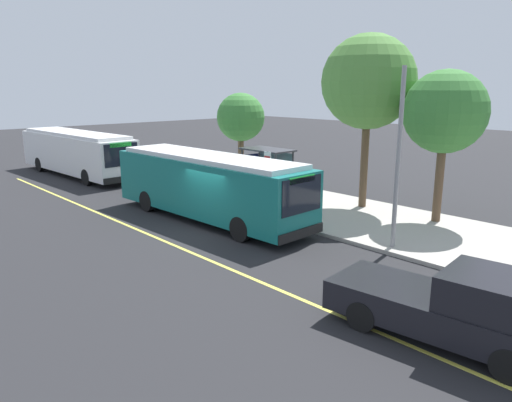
# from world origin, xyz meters

# --- Properties ---
(ground_plane) EXTENTS (120.00, 120.00, 0.00)m
(ground_plane) POSITION_xyz_m (0.00, 0.00, 0.00)
(ground_plane) COLOR #232326
(sidewalk_curb) EXTENTS (44.00, 6.40, 0.15)m
(sidewalk_curb) POSITION_xyz_m (0.00, 6.00, 0.07)
(sidewalk_curb) COLOR #A8A399
(sidewalk_curb) RESTS_ON ground_plane
(lane_stripe_center) EXTENTS (36.00, 0.14, 0.01)m
(lane_stripe_center) POSITION_xyz_m (0.00, -2.20, 0.00)
(lane_stripe_center) COLOR #E0D64C
(lane_stripe_center) RESTS_ON ground_plane
(transit_bus_main) EXTENTS (10.98, 2.96, 2.95)m
(transit_bus_main) POSITION_xyz_m (-1.41, 1.01, 1.62)
(transit_bus_main) COLOR #146B66
(transit_bus_main) RESTS_ON ground_plane
(transit_bus_second) EXTENTS (11.96, 3.11, 2.95)m
(transit_bus_second) POSITION_xyz_m (-16.41, 1.25, 1.62)
(transit_bus_second) COLOR white
(transit_bus_second) RESTS_ON ground_plane
(pickup_truck) EXTENTS (5.60, 2.62, 1.85)m
(pickup_truck) POSITION_xyz_m (11.02, -1.32, 0.86)
(pickup_truck) COLOR black
(pickup_truck) RESTS_ON ground_plane
(bus_shelter) EXTENTS (2.90, 1.60, 2.48)m
(bus_shelter) POSITION_xyz_m (-3.21, 6.35, 1.92)
(bus_shelter) COLOR #333338
(bus_shelter) RESTS_ON sidewalk_curb
(waiting_bench) EXTENTS (1.60, 0.48, 0.95)m
(waiting_bench) POSITION_xyz_m (-3.25, 6.34, 0.63)
(waiting_bench) COLOR brown
(waiting_bench) RESTS_ON sidewalk_curb
(route_sign_post) EXTENTS (0.44, 0.08, 2.80)m
(route_sign_post) POSITION_xyz_m (-0.48, 3.77, 1.96)
(route_sign_post) COLOR #333338
(route_sign_post) RESTS_ON sidewalk_curb
(pedestrian_commuter) EXTENTS (0.24, 0.40, 1.69)m
(pedestrian_commuter) POSITION_xyz_m (-4.52, 4.58, 1.12)
(pedestrian_commuter) COLOR #282D47
(pedestrian_commuter) RESTS_ON sidewalk_curb
(street_tree_near_shelter) EXTENTS (2.90, 2.90, 5.39)m
(street_tree_near_shelter) POSITION_xyz_m (-6.77, 7.56, 4.05)
(street_tree_near_shelter) COLOR brown
(street_tree_near_shelter) RESTS_ON sidewalk_curb
(street_tree_upstreet) EXTENTS (4.37, 4.37, 8.12)m
(street_tree_upstreet) POSITION_xyz_m (2.17, 7.67, 6.06)
(street_tree_upstreet) COLOR brown
(street_tree_upstreet) RESTS_ON sidewalk_curb
(street_tree_downstreet) EXTENTS (3.46, 3.46, 6.43)m
(street_tree_downstreet) POSITION_xyz_m (5.90, 7.82, 4.82)
(street_tree_downstreet) COLOR brown
(street_tree_downstreet) RESTS_ON sidewalk_curb
(utility_pole) EXTENTS (0.16, 0.16, 6.40)m
(utility_pole) POSITION_xyz_m (6.52, 3.38, 3.35)
(utility_pole) COLOR gray
(utility_pole) RESTS_ON sidewalk_curb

